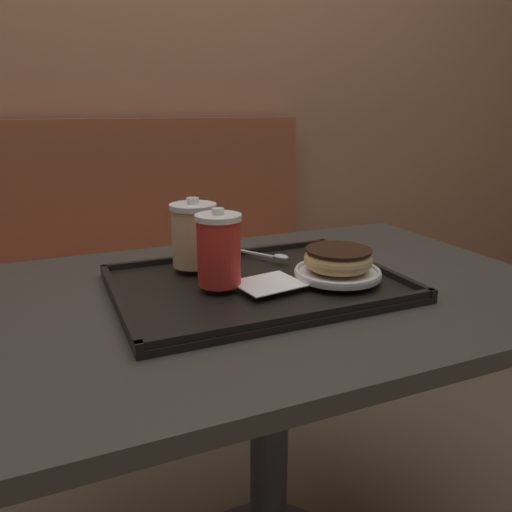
% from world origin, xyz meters
% --- Properties ---
extents(wall_behind, '(8.00, 0.05, 2.40)m').
position_xyz_m(wall_behind, '(0.00, 1.10, 1.20)').
color(wall_behind, '#9E6B4C').
rests_on(wall_behind, ground_plane).
extents(booth_bench, '(1.49, 0.44, 1.00)m').
position_xyz_m(booth_bench, '(-0.18, 0.87, 0.32)').
color(booth_bench, brown).
rests_on(booth_bench, ground_plane).
extents(cafe_table, '(1.08, 0.73, 0.71)m').
position_xyz_m(cafe_table, '(0.00, 0.00, 0.56)').
color(cafe_table, '#38332D').
rests_on(cafe_table, ground_plane).
extents(serving_tray, '(0.52, 0.38, 0.02)m').
position_xyz_m(serving_tray, '(-0.03, 0.00, 0.72)').
color(serving_tray, black).
rests_on(serving_tray, cafe_table).
extents(napkin_paper, '(0.13, 0.11, 0.00)m').
position_xyz_m(napkin_paper, '(-0.02, -0.04, 0.74)').
color(napkin_paper, white).
rests_on(napkin_paper, serving_tray).
extents(coffee_cup_front, '(0.08, 0.08, 0.14)m').
position_xyz_m(coffee_cup_front, '(-0.10, -0.01, 0.80)').
color(coffee_cup_front, red).
rests_on(coffee_cup_front, serving_tray).
extents(coffee_cup_rear, '(0.09, 0.09, 0.14)m').
position_xyz_m(coffee_cup_rear, '(-0.11, 0.12, 0.80)').
color(coffee_cup_rear, '#E0B784').
rests_on(coffee_cup_rear, serving_tray).
extents(plate_with_chocolate_donut, '(0.16, 0.16, 0.01)m').
position_xyz_m(plate_with_chocolate_donut, '(0.11, -0.05, 0.74)').
color(plate_with_chocolate_donut, white).
rests_on(plate_with_chocolate_donut, serving_tray).
extents(donut_chocolate_glazed, '(0.13, 0.13, 0.04)m').
position_xyz_m(donut_chocolate_glazed, '(0.11, -0.05, 0.77)').
color(donut_chocolate_glazed, '#DBB270').
rests_on(donut_chocolate_glazed, plate_with_chocolate_donut).
extents(spoon, '(0.09, 0.14, 0.01)m').
position_xyz_m(spoon, '(0.05, 0.10, 0.74)').
color(spoon, silver).
rests_on(spoon, serving_tray).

